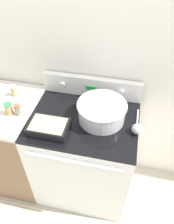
# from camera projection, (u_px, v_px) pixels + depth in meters

# --- Properties ---
(ground_plane) EXTENTS (12.00, 12.00, 0.00)m
(ground_plane) POSITION_uv_depth(u_px,v_px,m) (77.00, 213.00, 2.07)
(ground_plane) COLOR beige
(kitchen_wall) EXTENTS (8.00, 0.05, 2.50)m
(kitchen_wall) POSITION_uv_depth(u_px,v_px,m) (94.00, 60.00, 1.70)
(kitchen_wall) COLOR silver
(kitchen_wall) RESTS_ON ground_plane
(stove_range) EXTENTS (0.82, 0.67, 0.95)m
(stove_range) POSITION_uv_depth(u_px,v_px,m) (84.00, 156.00, 1.97)
(stove_range) COLOR white
(stove_range) RESTS_ON ground_plane
(control_panel) EXTENTS (0.82, 0.07, 0.17)m
(control_panel) POSITION_uv_depth(u_px,v_px,m) (92.00, 87.00, 1.80)
(control_panel) COLOR white
(control_panel) RESTS_ON stove_range
(side_counter) EXTENTS (0.51, 0.64, 0.96)m
(side_counter) POSITION_uv_depth(u_px,v_px,m) (16.00, 143.00, 2.07)
(side_counter) COLOR #896B4C
(side_counter) RESTS_ON ground_plane
(mixing_bowl) EXTENTS (0.37, 0.37, 0.14)m
(mixing_bowl) POSITION_uv_depth(u_px,v_px,m) (102.00, 111.00, 1.59)
(mixing_bowl) COLOR silver
(mixing_bowl) RESTS_ON stove_range
(casserole_dish) EXTENTS (0.28, 0.19, 0.07)m
(casserole_dish) POSITION_uv_depth(u_px,v_px,m) (48.00, 127.00, 1.53)
(casserole_dish) COLOR black
(casserole_dish) RESTS_ON stove_range
(ladle) EXTENTS (0.08, 0.28, 0.08)m
(ladle) POSITION_uv_depth(u_px,v_px,m) (137.00, 128.00, 1.53)
(ladle) COLOR #B7B7B7
(ladle) RESTS_ON stove_range
(spice_jar_brown_cap) EXTENTS (0.05, 0.05, 0.09)m
(spice_jar_brown_cap) POSITION_uv_depth(u_px,v_px,m) (18.00, 110.00, 1.64)
(spice_jar_brown_cap) COLOR gray
(spice_jar_brown_cap) RESTS_ON side_counter
(spice_jar_green_cap) EXTENTS (0.06, 0.06, 0.10)m
(spice_jar_green_cap) POSITION_uv_depth(u_px,v_px,m) (9.00, 109.00, 1.64)
(spice_jar_green_cap) COLOR tan
(spice_jar_green_cap) RESTS_ON side_counter
(spice_jar_white_cap) EXTENTS (0.05, 0.05, 0.10)m
(spice_jar_white_cap) POSITION_uv_depth(u_px,v_px,m) (14.00, 91.00, 1.80)
(spice_jar_white_cap) COLOR tan
(spice_jar_white_cap) RESTS_ON side_counter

